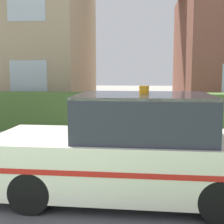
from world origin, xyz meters
TOP-DOWN VIEW (x-y plane):
  - road_strip at (0.00, 4.04)m, footprint 28.00×5.32m
  - garden_hedge at (1.26, 8.24)m, footprint 10.16×0.86m
  - police_car at (1.32, 2.93)m, footprint 3.96×1.69m
  - house_left at (-4.56, 12.85)m, footprint 7.38×6.83m
  - wheelie_bin at (-3.19, 8.48)m, footprint 0.73×0.72m

SIDE VIEW (x-z plane):
  - road_strip at x=0.00m, z-range 0.00..0.01m
  - wheelie_bin at x=-3.19m, z-range 0.00..1.11m
  - garden_hedge at x=1.26m, z-range 0.00..1.21m
  - police_car at x=1.32m, z-range -0.10..1.57m
  - house_left at x=-4.56m, z-range 0.06..7.54m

